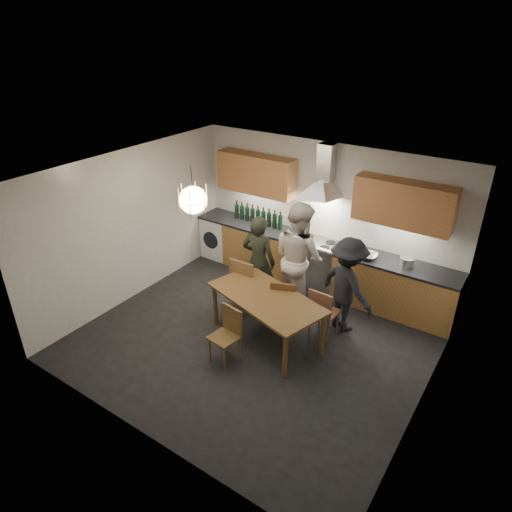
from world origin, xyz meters
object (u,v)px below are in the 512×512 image
Objects in this scene: mixing_bowl at (368,256)px; wine_bottles at (258,215)px; person_left at (259,261)px; person_mid at (298,258)px; dining_table at (266,302)px; person_right at (347,285)px; chair_front at (228,331)px; stock_pot at (407,262)px; chair_back_left at (245,281)px.

mixing_bowl is 0.29× the size of wine_bottles.
person_mid is at bearing -163.87° from person_left.
mixing_bowl is (0.90, 0.72, -0.01)m from person_mid.
dining_table is 1.02m from person_left.
person_right is 4.94× the size of mixing_bowl.
person_right is at bearing -89.86° from mixing_bowl.
mixing_bowl is (0.86, 1.74, 0.27)m from dining_table.
person_left reaches higher than chair_front.
dining_table is at bearing 123.64° from person_left.
person_left is 2.38m from stock_pot.
chair_front is at bearing 79.86° from person_right.
stock_pot is at bearing -2.35° from wine_bottles.
person_mid is at bearing -141.50° from mixing_bowl.
stock_pot is (0.62, 0.06, 0.04)m from mixing_bowl.
dining_table is 2.01× the size of chair_back_left.
person_mid is 1.22× the size of person_right.
person_right is at bearing 63.26° from dining_table.
person_right is (1.07, 1.62, 0.30)m from chair_front.
person_left is at bearing 44.83° from person_mid.
person_right is at bearing 65.29° from chair_front.
chair_front is 2.69m from mixing_bowl.
chair_front is (-0.20, -0.69, -0.19)m from dining_table.
mixing_bowl is at bearing 74.97° from chair_front.
person_left is 1.80m from mixing_bowl.
stock_pot is at bearing 64.49° from chair_front.
person_mid is (0.16, 1.71, 0.48)m from chair_front.
chair_front is 0.51× the size of person_left.
person_right is at bearing -163.51° from person_mid.
person_left is at bearing 146.30° from dining_table.
chair_back_left is at bearing 72.40° from person_left.
chair_back_left is at bearing 122.69° from chair_front.
person_mid is at bearing 17.48° from person_right.
chair_back_left is at bearing 163.58° from dining_table.
chair_front is 2.63× the size of mixing_bowl.
wine_bottles is (-2.92, 0.12, 0.10)m from stock_pot.
person_right reaches higher than chair_back_left.
chair_back_left is at bearing -63.69° from wine_bottles.
person_right reaches higher than wine_bottles.
person_left reaches higher than wine_bottles.
dining_table is at bearing -129.53° from stock_pot.
dining_table is at bearing 114.41° from person_mid.
dining_table is 1.26× the size of person_right.
person_mid is at bearing -32.72° from wine_bottles.
chair_back_left reaches higher than dining_table.
person_left is at bearing -102.74° from chair_back_left.
person_left reaches higher than person_right.
person_left reaches higher than stock_pot.
chair_back_left and mixing_bowl have the same top height.
person_right reaches higher than stock_pot.
dining_table is at bearing 82.44° from chair_front.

